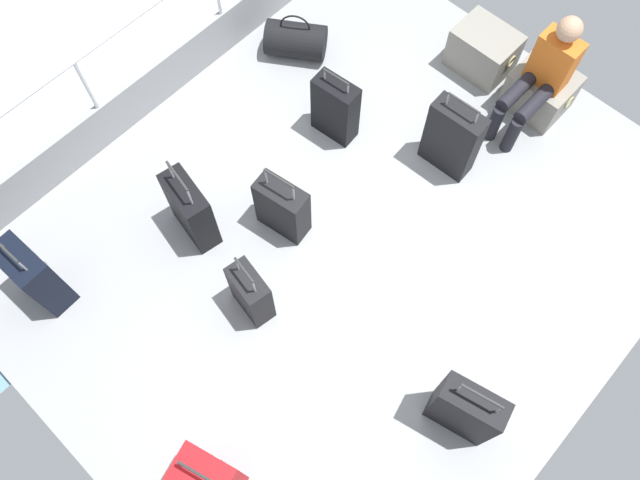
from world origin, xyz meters
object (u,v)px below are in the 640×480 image
(suitcase_0, at_px, (209,478))
(suitcase_3, at_px, (465,410))
(passenger_seated, at_px, (542,75))
(duffel_bag, at_px, (296,40))
(suitcase_1, at_px, (452,139))
(suitcase_6, at_px, (335,109))
(suitcase_5, at_px, (282,208))
(suitcase_7, at_px, (35,275))
(suitcase_4, at_px, (251,293))
(cargo_crate_1, at_px, (540,91))
(cargo_crate_0, at_px, (483,50))
(suitcase_2, at_px, (191,210))

(suitcase_0, bearing_deg, suitcase_3, 57.41)
(passenger_seated, xyz_separation_m, duffel_bag, (-1.99, -0.86, -0.41))
(suitcase_1, distance_m, suitcase_6, 1.01)
(suitcase_5, bearing_deg, suitcase_7, -119.06)
(passenger_seated, distance_m, suitcase_6, 1.71)
(suitcase_4, xyz_separation_m, duffel_bag, (-1.51, 2.04, -0.12))
(suitcase_5, bearing_deg, cargo_crate_1, 71.48)
(suitcase_4, bearing_deg, suitcase_6, 111.69)
(suitcase_4, bearing_deg, cargo_crate_0, 92.85)
(suitcase_7, bearing_deg, cargo_crate_1, 66.95)
(suitcase_1, distance_m, suitcase_7, 3.42)
(suitcase_0, height_order, suitcase_7, suitcase_0)
(cargo_crate_1, relative_size, suitcase_4, 0.73)
(suitcase_0, height_order, suitcase_4, suitcase_0)
(cargo_crate_1, bearing_deg, suitcase_4, -98.90)
(passenger_seated, distance_m, duffel_bag, 2.21)
(suitcase_0, bearing_deg, duffel_bag, 125.78)
(cargo_crate_0, relative_size, suitcase_1, 0.69)
(cargo_crate_1, height_order, suitcase_0, suitcase_0)
(cargo_crate_0, bearing_deg, suitcase_5, -94.08)
(suitcase_6, bearing_deg, cargo_crate_0, 71.06)
(suitcase_4, distance_m, suitcase_7, 1.62)
(suitcase_7, bearing_deg, duffel_bag, 94.72)
(passenger_seated, xyz_separation_m, suitcase_1, (-0.21, -0.85, -0.22))
(suitcase_5, distance_m, suitcase_6, 1.02)
(suitcase_0, distance_m, suitcase_5, 2.05)
(suitcase_3, height_order, suitcase_7, suitcase_3)
(duffel_bag, bearing_deg, cargo_crate_0, 37.69)
(suitcase_3, bearing_deg, suitcase_2, -174.45)
(cargo_crate_1, distance_m, suitcase_2, 3.21)
(suitcase_5, bearing_deg, duffel_bag, 130.85)
(suitcase_3, bearing_deg, duffel_bag, 152.77)
(suitcase_3, height_order, suitcase_6, suitcase_3)
(passenger_seated, xyz_separation_m, suitcase_2, (-1.30, -2.74, -0.25))
(suitcase_1, height_order, suitcase_5, suitcase_1)
(cargo_crate_0, distance_m, suitcase_2, 3.01)
(cargo_crate_1, xyz_separation_m, suitcase_4, (-0.48, -3.08, 0.09))
(cargo_crate_0, distance_m, suitcase_1, 1.13)
(suitcase_2, relative_size, suitcase_5, 1.14)
(suitcase_2, bearing_deg, suitcase_5, 46.31)
(cargo_crate_0, xyz_separation_m, passenger_seated, (0.64, -0.19, 0.36))
(suitcase_2, distance_m, suitcase_5, 0.71)
(suitcase_2, xyz_separation_m, suitcase_5, (0.49, 0.52, -0.04))
(suitcase_0, xyz_separation_m, suitcase_3, (0.94, 1.48, -0.00))
(suitcase_2, xyz_separation_m, suitcase_6, (0.17, 1.48, -0.01))
(cargo_crate_0, relative_size, cargo_crate_1, 1.06)
(cargo_crate_1, relative_size, suitcase_0, 0.62)
(cargo_crate_0, height_order, suitcase_3, suitcase_3)
(cargo_crate_0, bearing_deg, suitcase_4, -87.15)
(suitcase_1, height_order, suitcase_4, suitcase_1)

